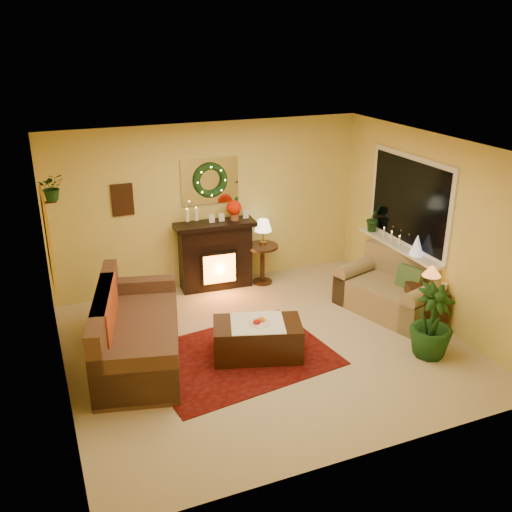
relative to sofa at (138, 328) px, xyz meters
name	(u,v)px	position (x,y,z in m)	size (l,w,h in m)	color
floor	(266,346)	(1.58, -0.35, -0.43)	(5.00, 5.00, 0.00)	beige
ceiling	(268,149)	(1.58, -0.35, 2.17)	(5.00, 5.00, 0.00)	white
wall_back	(210,206)	(1.58, 1.90, 0.87)	(5.00, 5.00, 0.00)	#EFD88C
wall_front	(367,340)	(1.58, -2.60, 0.87)	(5.00, 5.00, 0.00)	#EFD88C
wall_left	(53,287)	(-0.92, -0.35, 0.87)	(4.50, 4.50, 0.00)	#EFD88C
wall_right	(432,229)	(4.08, -0.35, 0.87)	(4.50, 4.50, 0.00)	#EFD88C
area_rug	(239,356)	(1.16, -0.45, -0.42)	(2.26, 1.69, 0.01)	#55120F
sofa	(138,328)	(0.00, 0.00, 0.00)	(0.96, 2.17, 0.94)	#43311D
red_throw	(130,322)	(-0.08, 0.15, 0.03)	(0.77, 1.25, 0.02)	red
fireplace	(215,255)	(1.57, 1.69, 0.12)	(1.12, 0.35, 1.03)	black
poinsettia	(234,208)	(1.89, 1.66, 0.87)	(0.23, 0.23, 0.23)	red
mantel_candle_a	(187,215)	(1.14, 1.68, 0.83)	(0.06, 0.06, 0.19)	white
mantel_candle_b	(196,214)	(1.29, 1.69, 0.83)	(0.07, 0.07, 0.20)	silver
mantel_mirror	(210,181)	(1.58, 1.88, 1.27)	(0.92, 0.02, 0.72)	white
wreath	(211,181)	(1.58, 1.84, 1.29)	(0.55, 0.55, 0.11)	#194719
wall_art	(122,200)	(0.23, 1.88, 1.12)	(0.32, 0.03, 0.48)	#381E11
gold_mirror	(48,238)	(-0.90, -0.05, 1.32)	(0.03, 0.84, 1.00)	gold
hanging_plant	(54,200)	(-0.76, 0.70, 1.54)	(0.33, 0.28, 0.36)	#194719
loveseat	(390,285)	(3.64, -0.11, -0.01)	(0.85, 1.46, 0.85)	tan
window_frame	(409,202)	(4.06, 0.20, 1.12)	(0.03, 1.86, 1.36)	white
window_glass	(408,202)	(4.05, 0.20, 1.12)	(0.02, 1.70, 1.22)	black
window_sill	(399,247)	(3.96, 0.20, 0.44)	(0.22, 1.86, 0.04)	white
mini_tree	(417,245)	(3.95, -0.21, 0.61)	(0.20, 0.20, 0.31)	white
sill_plant	(374,219)	(3.96, 0.90, 0.66)	(0.30, 0.24, 0.55)	#1C5C1F
side_table_round	(262,264)	(2.33, 1.55, -0.10)	(0.50, 0.50, 0.65)	black
lamp_cream	(263,231)	(2.35, 1.58, 0.45)	(0.28, 0.28, 0.42)	#FFEFB6
end_table_square	(425,309)	(3.84, -0.67, -0.16)	(0.48, 0.48, 0.59)	#45190F
lamp_tiffany	(431,278)	(3.86, -0.69, 0.32)	(0.26, 0.26, 0.37)	#FF913A
coffee_table	(257,341)	(1.39, -0.51, -0.22)	(1.10, 0.61, 0.46)	#3B140C
fruit_bowl	(260,325)	(1.41, -0.54, 0.02)	(0.28, 0.28, 0.07)	white
floor_palm	(432,324)	(3.41, -1.32, 0.02)	(1.60, 1.60, 2.86)	#1A3617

